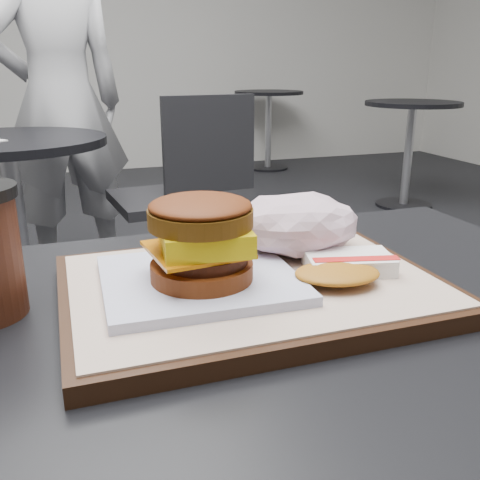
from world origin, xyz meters
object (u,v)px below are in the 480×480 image
object	(u,v)px
serving_tray	(252,287)
crumpled_wrapper	(296,224)
neighbor_chair	(182,187)
patron	(60,102)
breakfast_sandwich	(201,249)
hash_brown	(344,267)
neighbor_table	(13,193)
customer_table	(271,473)

from	to	relation	value
serving_tray	crumpled_wrapper	xyz separation A→B (m)	(0.08, 0.06, 0.04)
crumpled_wrapper	neighbor_chair	xyz separation A→B (m)	(0.23, 1.61, -0.31)
crumpled_wrapper	patron	bearing A→B (deg)	95.97
crumpled_wrapper	patron	size ratio (longest dim) A/B	0.09
serving_tray	breakfast_sandwich	xyz separation A→B (m)	(-0.05, -0.00, 0.05)
serving_tray	hash_brown	xyz separation A→B (m)	(0.09, -0.03, 0.02)
crumpled_wrapper	neighbor_table	xyz separation A→B (m)	(-0.42, 1.54, -0.27)
patron	crumpled_wrapper	bearing A→B (deg)	83.62
hash_brown	neighbor_chair	world-z (taller)	neighbor_chair
customer_table	neighbor_table	size ratio (longest dim) A/B	1.07
neighbor_chair	customer_table	bearing A→B (deg)	-99.82
serving_tray	crumpled_wrapper	distance (m)	0.11
crumpled_wrapper	patron	distance (m)	2.08
crumpled_wrapper	neighbor_chair	world-z (taller)	neighbor_chair
breakfast_sandwich	neighbor_table	world-z (taller)	breakfast_sandwich
hash_brown	crumpled_wrapper	distance (m)	0.09
crumpled_wrapper	patron	xyz separation A→B (m)	(-0.22, 2.07, 0.01)
crumpled_wrapper	neighbor_table	distance (m)	1.62
serving_tray	customer_table	bearing A→B (deg)	-84.07
serving_tray	neighbor_chair	distance (m)	1.72
hash_brown	neighbor_table	size ratio (longest dim) A/B	0.17
neighbor_table	patron	xyz separation A→B (m)	(0.20, 0.53, 0.28)
breakfast_sandwich	patron	world-z (taller)	patron
breakfast_sandwich	customer_table	bearing A→B (deg)	-37.95
serving_tray	hash_brown	size ratio (longest dim) A/B	2.96
serving_tray	breakfast_sandwich	size ratio (longest dim) A/B	1.95
customer_table	crumpled_wrapper	size ratio (longest dim) A/B	5.26
customer_table	breakfast_sandwich	world-z (taller)	breakfast_sandwich
crumpled_wrapper	neighbor_table	size ratio (longest dim) A/B	0.20
neighbor_chair	breakfast_sandwich	bearing A→B (deg)	-102.04
customer_table	hash_brown	size ratio (longest dim) A/B	6.24
crumpled_wrapper	neighbor_chair	size ratio (longest dim) A/B	0.17
crumpled_wrapper	neighbor_chair	bearing A→B (deg)	81.97
serving_tray	neighbor_table	world-z (taller)	serving_tray
customer_table	crumpled_wrapper	distance (m)	0.27
breakfast_sandwich	hash_brown	size ratio (longest dim) A/B	1.52
serving_tray	neighbor_table	distance (m)	1.65
neighbor_chair	patron	world-z (taller)	patron
neighbor_chair	neighbor_table	bearing A→B (deg)	-173.59
hash_brown	neighbor_table	bearing A→B (deg)	105.01
breakfast_sandwich	patron	xyz separation A→B (m)	(-0.09, 2.14, 0.00)
breakfast_sandwich	neighbor_chair	size ratio (longest dim) A/B	0.22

